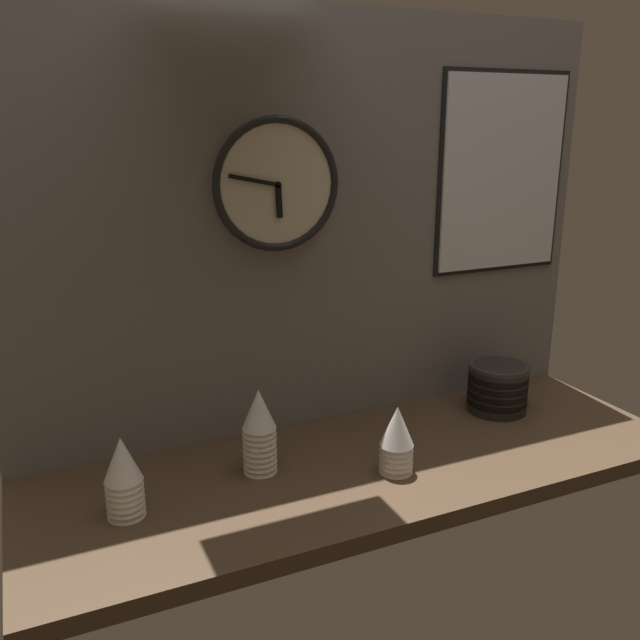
{
  "coord_description": "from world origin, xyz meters",
  "views": [
    {
      "loc": [
        -0.71,
        -1.3,
        0.78
      ],
      "look_at": [
        -0.1,
        0.04,
        0.35
      ],
      "focal_mm": 38.0,
      "sensor_mm": 36.0,
      "label": 1
    }
  ],
  "objects_px": {
    "cup_stack_center_right": "(397,439)",
    "wall_clock": "(277,185)",
    "menu_board": "(502,174)",
    "cup_stack_center_left": "(259,431)",
    "bowl_stack_far_right": "(498,386)",
    "cup_stack_far_left": "(123,477)"
  },
  "relations": [
    {
      "from": "cup_stack_center_right",
      "to": "bowl_stack_far_right",
      "type": "relative_size",
      "value": 0.98
    },
    {
      "from": "cup_stack_far_left",
      "to": "cup_stack_center_left",
      "type": "bearing_deg",
      "value": 10.94
    },
    {
      "from": "cup_stack_center_right",
      "to": "cup_stack_center_left",
      "type": "xyz_separation_m",
      "value": [
        -0.29,
        0.13,
        0.02
      ]
    },
    {
      "from": "cup_stack_center_right",
      "to": "wall_clock",
      "type": "xyz_separation_m",
      "value": [
        -0.16,
        0.32,
        0.56
      ]
    },
    {
      "from": "cup_stack_center_right",
      "to": "menu_board",
      "type": "distance_m",
      "value": 0.83
    },
    {
      "from": "bowl_stack_far_right",
      "to": "wall_clock",
      "type": "bearing_deg",
      "value": 167.41
    },
    {
      "from": "cup_stack_center_right",
      "to": "wall_clock",
      "type": "height_order",
      "value": "wall_clock"
    },
    {
      "from": "cup_stack_center_right",
      "to": "wall_clock",
      "type": "bearing_deg",
      "value": 116.85
    },
    {
      "from": "wall_clock",
      "to": "menu_board",
      "type": "height_order",
      "value": "menu_board"
    },
    {
      "from": "bowl_stack_far_right",
      "to": "cup_stack_far_left",
      "type": "bearing_deg",
      "value": -173.78
    },
    {
      "from": "wall_clock",
      "to": "menu_board",
      "type": "relative_size",
      "value": 0.58
    },
    {
      "from": "cup_stack_center_right",
      "to": "menu_board",
      "type": "height_order",
      "value": "menu_board"
    },
    {
      "from": "cup_stack_far_left",
      "to": "cup_stack_center_right",
      "type": "relative_size",
      "value": 1.08
    },
    {
      "from": "cup_stack_center_right",
      "to": "menu_board",
      "type": "xyz_separation_m",
      "value": [
        0.52,
        0.33,
        0.56
      ]
    },
    {
      "from": "cup_stack_center_left",
      "to": "bowl_stack_far_right",
      "type": "relative_size",
      "value": 1.22
    },
    {
      "from": "cup_stack_center_right",
      "to": "wall_clock",
      "type": "distance_m",
      "value": 0.66
    },
    {
      "from": "cup_stack_far_left",
      "to": "bowl_stack_far_right",
      "type": "distance_m",
      "value": 1.04
    },
    {
      "from": "menu_board",
      "to": "wall_clock",
      "type": "bearing_deg",
      "value": -179.25
    },
    {
      "from": "bowl_stack_far_right",
      "to": "menu_board",
      "type": "xyz_separation_m",
      "value": [
        0.08,
        0.14,
        0.57
      ]
    },
    {
      "from": "cup_stack_center_left",
      "to": "bowl_stack_far_right",
      "type": "height_order",
      "value": "cup_stack_center_left"
    },
    {
      "from": "cup_stack_center_right",
      "to": "cup_stack_far_left",
      "type": "bearing_deg",
      "value": 173.12
    },
    {
      "from": "cup_stack_far_left",
      "to": "cup_stack_center_right",
      "type": "bearing_deg",
      "value": -6.88
    }
  ]
}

